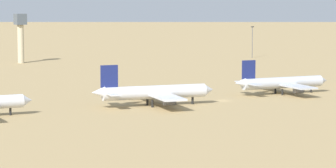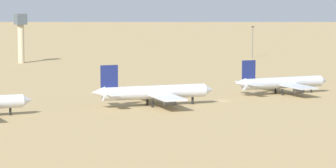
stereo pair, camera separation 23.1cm
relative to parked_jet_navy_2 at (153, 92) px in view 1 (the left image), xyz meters
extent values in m
plane|color=tan|center=(25.73, -0.80, -4.34)|extent=(4000.00, 4000.00, 0.00)
cone|color=silver|center=(-39.94, 4.56, -0.29)|extent=(3.27, 3.96, 3.67)
cylinder|color=black|center=(-44.97, 5.11, -3.28)|extent=(0.68, 0.68, 2.12)
cylinder|color=silver|center=(0.39, -0.08, 0.04)|extent=(33.50, 11.13, 4.17)
cone|color=silver|center=(18.13, -3.92, 0.04)|extent=(3.90, 4.53, 3.96)
cone|color=silver|center=(-17.35, 3.75, 0.67)|extent=(4.83, 4.35, 3.55)
cube|color=navy|center=(-13.88, 3.00, 5.51)|extent=(5.41, 1.66, 6.78)
cube|color=silver|center=(-13.00, 7.08, 0.46)|extent=(4.76, 7.64, 0.38)
cube|color=silver|center=(-14.76, -1.08, 0.46)|extent=(4.76, 7.64, 0.38)
cube|color=silver|center=(1.41, -0.31, -0.59)|extent=(13.98, 34.12, 0.58)
cylinder|color=slate|center=(4.08, 7.12, -2.05)|extent=(4.15, 3.04, 2.29)
cylinder|color=slate|center=(0.78, -8.17, -2.05)|extent=(4.15, 3.04, 2.29)
cylinder|color=black|center=(12.79, -2.76, -3.19)|extent=(0.73, 0.73, 2.29)
cylinder|color=black|center=(-0.61, 2.69, -3.19)|extent=(0.73, 0.73, 2.29)
cylinder|color=black|center=(-1.67, -2.20, -3.19)|extent=(0.73, 0.73, 2.29)
cylinder|color=silver|center=(53.80, 2.48, -0.27)|extent=(31.22, 8.10, 3.87)
cone|color=silver|center=(70.48, 0.16, -0.27)|extent=(3.38, 4.04, 3.68)
cone|color=silver|center=(37.11, 4.80, 0.31)|extent=(4.29, 3.79, 3.29)
cube|color=navy|center=(40.37, 4.35, 4.81)|extent=(5.05, 1.17, 6.29)
cube|color=silver|center=(40.91, 8.19, 0.11)|extent=(3.98, 6.95, 0.35)
cube|color=silver|center=(39.84, 0.52, 0.11)|extent=(3.98, 6.95, 0.35)
cube|color=silver|center=(54.76, 2.35, -0.86)|extent=(10.79, 31.59, 0.54)
cylinder|color=slate|center=(56.71, 9.41, -2.21)|extent=(3.75, 2.59, 2.13)
cylinder|color=slate|center=(54.71, -4.97, -2.21)|extent=(3.75, 2.59, 2.13)
cylinder|color=black|center=(65.46, 0.86, -3.28)|extent=(0.68, 0.68, 2.13)
cylinder|color=black|center=(52.68, 4.99, -3.28)|extent=(0.68, 0.68, 2.13)
cylinder|color=black|center=(52.04, 0.38, -3.28)|extent=(0.68, 0.68, 2.13)
cylinder|color=#C6B793|center=(24.62, 171.36, 5.32)|extent=(3.20, 3.20, 19.33)
cube|color=#4C5660|center=(24.62, 171.36, 17.71)|extent=(5.20, 5.20, 5.45)
cylinder|color=#59595E|center=(143.61, 136.34, 3.98)|extent=(0.36, 0.36, 16.64)
cube|color=#333333|center=(143.61, 136.34, 12.55)|extent=(1.80, 0.50, 0.50)
camera|label=1|loc=(-130.40, -218.92, 30.76)|focal=88.32mm
camera|label=2|loc=(-130.20, -219.04, 30.76)|focal=88.32mm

